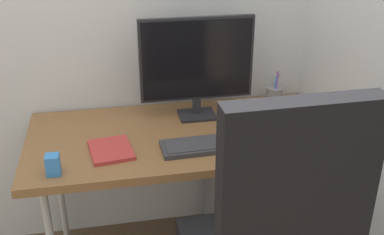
% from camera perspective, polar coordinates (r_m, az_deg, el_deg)
% --- Properties ---
extents(desk, '(1.34, 0.66, 0.71)m').
position_cam_1_polar(desk, '(2.07, -1.11, -2.97)').
color(desk, brown).
rests_on(desk, ground_plane).
extents(filing_cabinet, '(0.45, 0.56, 0.62)m').
position_cam_1_polar(filing_cabinet, '(2.35, 8.43, -9.59)').
color(filing_cabinet, slate).
rests_on(filing_cabinet, ground_plane).
extents(monitor, '(0.52, 0.13, 0.46)m').
position_cam_1_polar(monitor, '(2.11, 0.59, 6.71)').
color(monitor, black).
rests_on(monitor, desk).
extents(keyboard, '(0.40, 0.16, 0.02)m').
position_cam_1_polar(keyboard, '(1.93, 2.09, -3.31)').
color(keyboard, '#333338').
rests_on(keyboard, desk).
extents(mouse, '(0.06, 0.11, 0.04)m').
position_cam_1_polar(mouse, '(2.07, 10.82, -1.29)').
color(mouse, gray).
rests_on(mouse, desk).
extents(pen_holder, '(0.08, 0.08, 0.18)m').
position_cam_1_polar(pen_holder, '(2.34, 9.96, 2.65)').
color(pen_holder, slate).
rests_on(pen_holder, desk).
extents(notebook, '(0.19, 0.22, 0.02)m').
position_cam_1_polar(notebook, '(1.92, -9.81, -3.90)').
color(notebook, '#B23333').
rests_on(notebook, desk).
extents(desk_clamp_accessory, '(0.05, 0.05, 0.08)m').
position_cam_1_polar(desk_clamp_accessory, '(1.80, -16.52, -5.53)').
color(desk_clamp_accessory, '#337FD8').
rests_on(desk_clamp_accessory, desk).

